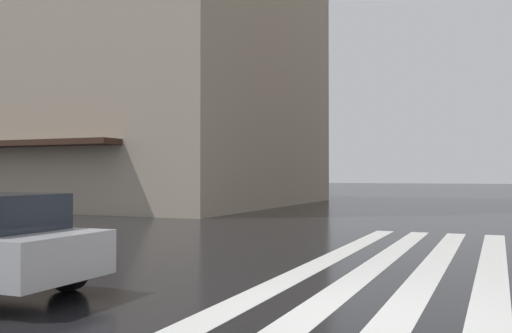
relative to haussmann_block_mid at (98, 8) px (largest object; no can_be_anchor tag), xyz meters
The scene contains 3 objects.
ground_plane 31.90m from the haussmann_block_mid, 136.35° to the right, with size 220.00×220.00×0.00m, color black.
zebra_crossing 29.80m from the haussmann_block_mid, 129.59° to the right, with size 13.00×4.50×0.01m.
haussmann_block_mid is the anchor object (origin of this frame).
Camera 1 is at (-6.81, -1.76, 1.67)m, focal length 40.56 mm.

